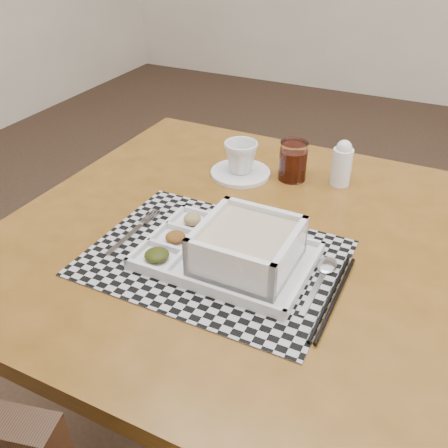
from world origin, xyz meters
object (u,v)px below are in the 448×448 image
at_px(dining_table, 240,259).
at_px(creamer_bottle, 342,164).
at_px(cup, 241,157).
at_px(serving_tray, 240,251).
at_px(juice_glass, 293,162).

bearing_deg(dining_table, creamer_bottle, 65.48).
bearing_deg(dining_table, cup, 114.33).
bearing_deg(serving_tray, creamer_bottle, 77.93).
relative_size(cup, juice_glass, 0.87).
distance_m(dining_table, serving_tray, 0.16).
bearing_deg(creamer_bottle, serving_tray, -102.07).
bearing_deg(serving_tray, cup, 113.79).
bearing_deg(serving_tray, dining_table, 112.65).
bearing_deg(cup, juice_glass, -1.42).
relative_size(serving_tray, juice_glass, 3.34).
relative_size(serving_tray, creamer_bottle, 2.82).
distance_m(cup, creamer_bottle, 0.24).
bearing_deg(cup, serving_tray, -84.55).
distance_m(serving_tray, juice_glass, 0.38).
bearing_deg(juice_glass, serving_tray, -85.85).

